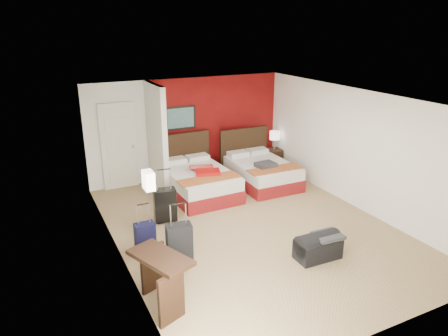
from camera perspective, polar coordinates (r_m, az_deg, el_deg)
ground at (r=8.21m, az=3.71°, el=-8.07°), size 6.50×6.50×0.00m
room_walls at (r=8.43m, az=-9.30°, el=1.69°), size 5.02×6.52×2.50m
red_accent_panel at (r=10.81m, az=-1.23°, el=5.81°), size 3.50×0.04×2.50m
partition_wall at (r=9.64m, az=-9.13°, el=3.89°), size 0.12×1.20×2.50m
entry_door at (r=10.07m, az=-14.15°, el=2.89°), size 0.82×0.06×2.05m
bed_left at (r=9.58m, az=-3.43°, el=-2.05°), size 1.40×1.96×0.58m
bed_right at (r=10.24m, az=5.23°, el=-0.74°), size 1.31×1.84×0.55m
red_suitcase_open at (r=9.41m, az=-2.68°, el=-0.25°), size 0.73×0.86×0.09m
jacket_bundle at (r=9.85m, az=5.70°, el=0.42°), size 0.47×0.38×0.11m
nightstand at (r=11.43m, az=6.80°, el=1.30°), size 0.42×0.42×0.53m
table_lamp at (r=11.28m, az=6.90°, el=3.76°), size 0.35×0.35×0.49m
suitcase_black at (r=8.39m, az=-8.03°, el=-5.16°), size 0.47×0.34×0.65m
suitcase_charcoal at (r=7.07m, az=-6.10°, el=-10.14°), size 0.45×0.31×0.61m
suitcase_navy at (r=7.48m, az=-10.69°, el=-9.26°), size 0.35×0.22×0.48m
duffel_bag at (r=7.30m, az=12.65°, el=-10.57°), size 0.76×0.42×0.38m
jacket_draped at (r=7.25m, az=13.97°, el=-8.91°), size 0.48×0.41×0.06m
desk at (r=6.05m, az=-8.50°, el=-14.89°), size 0.78×1.04×0.78m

